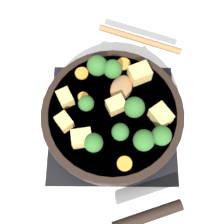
{
  "coord_description": "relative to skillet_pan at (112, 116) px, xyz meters",
  "views": [
    {
      "loc": [
        0.25,
        0.0,
        0.74
      ],
      "look_at": [
        0.0,
        0.0,
        0.08
      ],
      "focal_mm": 50.0,
      "sensor_mm": 36.0,
      "label": 1
    }
  ],
  "objects": [
    {
      "name": "ground_plane",
      "position": [
        -0.0,
        -0.0,
        -0.06
      ],
      "size": [
        2.4,
        2.4,
        0.0
      ],
      "primitive_type": "plane",
      "color": "white"
    },
    {
      "name": "carrot_slice_near_center",
      "position": [
        -0.1,
        -0.07,
        0.03
      ],
      "size": [
        0.03,
        0.03,
        0.01
      ],
      "primitive_type": "cylinder",
      "color": "orange",
      "rests_on": "skillet_pan"
    },
    {
      "name": "broccoli_floret_west_rim",
      "position": [
        -0.1,
        0.0,
        0.05
      ],
      "size": [
        0.04,
        0.04,
        0.05
      ],
      "color": "#709956",
      "rests_on": "skillet_pan"
    },
    {
      "name": "wooden_spoon",
      "position": [
        -0.13,
        0.04,
        0.03
      ],
      "size": [
        0.21,
        0.2,
        0.02
      ],
      "color": "brown",
      "rests_on": "skillet_pan"
    },
    {
      "name": "tofu_cube_east_chunk",
      "position": [
        -0.01,
        0.01,
        0.04
      ],
      "size": [
        0.05,
        0.05,
        0.03
      ],
      "primitive_type": "cube",
      "rotation": [
        0.0,
        0.0,
        5.17
      ],
      "color": "tan",
      "rests_on": "skillet_pan"
    },
    {
      "name": "tofu_cube_front_piece",
      "position": [
        0.01,
        0.1,
        0.04
      ],
      "size": [
        0.06,
        0.06,
        0.04
      ],
      "primitive_type": "cube",
      "rotation": [
        0.0,
        0.0,
        0.62
      ],
      "color": "tan",
      "rests_on": "skillet_pan"
    },
    {
      "name": "tofu_cube_near_handle",
      "position": [
        -0.03,
        -0.11,
        0.04
      ],
      "size": [
        0.05,
        0.04,
        0.03
      ],
      "primitive_type": "cube",
      "rotation": [
        0.0,
        0.0,
        3.61
      ],
      "color": "tan",
      "rests_on": "skillet_pan"
    },
    {
      "name": "carrot_slice_orange_thin",
      "position": [
        -0.04,
        -0.07,
        0.03
      ],
      "size": [
        0.02,
        0.02,
        0.01
      ],
      "primitive_type": "cylinder",
      "color": "orange",
      "rests_on": "skillet_pan"
    },
    {
      "name": "broccoli_floret_east_rim",
      "position": [
        -0.01,
        -0.06,
        0.05
      ],
      "size": [
        0.04,
        0.04,
        0.04
      ],
      "color": "#709956",
      "rests_on": "skillet_pan"
    },
    {
      "name": "carrot_slice_under_broccoli",
      "position": [
        -0.12,
        0.02,
        0.03
      ],
      "size": [
        0.03,
        0.03,
        0.01
      ],
      "primitive_type": "cylinder",
      "color": "orange",
      "rests_on": "skillet_pan"
    },
    {
      "name": "broccoli_floret_south_cluster",
      "position": [
        0.06,
        0.1,
        0.05
      ],
      "size": [
        0.04,
        0.04,
        0.05
      ],
      "color": "#709956",
      "rests_on": "skillet_pan"
    },
    {
      "name": "tofu_cube_center_large",
      "position": [
        0.06,
        -0.07,
        0.04
      ],
      "size": [
        0.04,
        0.05,
        0.03
      ],
      "primitive_type": "cube",
      "rotation": [
        0.0,
        0.0,
        4.86
      ],
      "color": "tan",
      "rests_on": "skillet_pan"
    },
    {
      "name": "broccoli_floret_small_inner",
      "position": [
        0.07,
        0.06,
        0.05
      ],
      "size": [
        0.05,
        0.05,
        0.05
      ],
      "color": "#709956",
      "rests_on": "skillet_pan"
    },
    {
      "name": "skillet_pan",
      "position": [
        0.0,
        0.0,
        0.0
      ],
      "size": [
        0.42,
        0.33,
        0.05
      ],
      "color": "black",
      "rests_on": "front_burner_grate"
    },
    {
      "name": "tofu_cube_west_chunk",
      "position": [
        -0.09,
        0.06,
        0.04
      ],
      "size": [
        0.05,
        0.06,
        0.04
      ],
      "primitive_type": "cube",
      "rotation": [
        0.0,
        0.0,
        5.12
      ],
      "color": "tan",
      "rests_on": "skillet_pan"
    },
    {
      "name": "broccoli_floret_mid_floret",
      "position": [
        0.08,
        -0.04,
        0.05
      ],
      "size": [
        0.04,
        0.04,
        0.05
      ],
      "color": "#709956",
      "rests_on": "skillet_pan"
    },
    {
      "name": "broccoli_floret_center_top",
      "position": [
        -0.1,
        -0.04,
        0.05
      ],
      "size": [
        0.05,
        0.05,
        0.05
      ],
      "color": "#709956",
      "rests_on": "skillet_pan"
    },
    {
      "name": "front_burner_grate",
      "position": [
        -0.0,
        -0.0,
        -0.04
      ],
      "size": [
        0.31,
        0.31,
        0.03
      ],
      "color": "black",
      "rests_on": "ground_plane"
    },
    {
      "name": "tofu_cube_back_piece",
      "position": [
        0.03,
        -0.11,
        0.04
      ],
      "size": [
        0.05,
        0.04,
        0.03
      ],
      "primitive_type": "cube",
      "rotation": [
        0.0,
        0.0,
        0.66
      ],
      "color": "tan",
      "rests_on": "skillet_pan"
    },
    {
      "name": "broccoli_floret_north_edge",
      "position": [
        -0.0,
        0.05,
        0.05
      ],
      "size": [
        0.05,
        0.05,
        0.05
      ],
      "color": "#709956",
      "rests_on": "skillet_pan"
    },
    {
      "name": "broccoli_floret_near_spoon",
      "position": [
        0.05,
        0.02,
        0.05
      ],
      "size": [
        0.04,
        0.04,
        0.04
      ],
      "color": "#709956",
      "rests_on": "skillet_pan"
    },
    {
      "name": "carrot_slice_edge_slice",
      "position": [
        0.12,
        0.03,
        0.03
      ],
      "size": [
        0.03,
        0.03,
        0.01
      ],
      "primitive_type": "cylinder",
      "color": "orange",
      "rests_on": "skillet_pan"
    }
  ]
}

